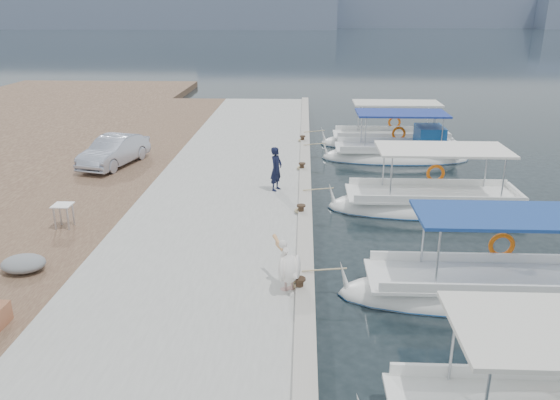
% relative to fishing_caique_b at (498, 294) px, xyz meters
% --- Properties ---
extents(ground, '(400.00, 400.00, 0.00)m').
position_rel_fishing_caique_b_xyz_m(ground, '(-4.53, 2.79, -0.12)').
color(ground, black).
rests_on(ground, ground).
extents(concrete_quay, '(6.00, 40.00, 0.50)m').
position_rel_fishing_caique_b_xyz_m(concrete_quay, '(-7.53, 7.79, 0.13)').
color(concrete_quay, '#A4A49F').
rests_on(concrete_quay, ground).
extents(quay_curb, '(0.44, 40.00, 0.12)m').
position_rel_fishing_caique_b_xyz_m(quay_curb, '(-4.75, 7.79, 0.44)').
color(quay_curb, '#A6A093').
rests_on(quay_curb, concrete_quay).
extents(cobblestone_strip, '(4.00, 40.00, 0.50)m').
position_rel_fishing_caique_b_xyz_m(cobblestone_strip, '(-12.53, 7.79, 0.13)').
color(cobblestone_strip, brown).
rests_on(cobblestone_strip, ground).
extents(distant_hills, '(330.00, 60.00, 18.00)m').
position_rel_fishing_caique_b_xyz_m(distant_hills, '(25.09, 204.28, 7.49)').
color(distant_hills, gray).
rests_on(distant_hills, ground).
extents(fishing_caique_b, '(7.88, 2.12, 2.83)m').
position_rel_fishing_caique_b_xyz_m(fishing_caique_b, '(0.00, 0.00, 0.00)').
color(fishing_caique_b, white).
rests_on(fishing_caique_b, ground).
extents(fishing_caique_c, '(7.40, 2.44, 2.83)m').
position_rel_fishing_caique_b_xyz_m(fishing_caique_c, '(-0.24, 6.30, -0.00)').
color(fishing_caique_c, white).
rests_on(fishing_caique_c, ground).
extents(fishing_caique_d, '(6.87, 2.38, 2.83)m').
position_rel_fishing_caique_b_xyz_m(fishing_caique_d, '(-0.39, 13.10, 0.07)').
color(fishing_caique_d, white).
rests_on(fishing_caique_d, ground).
extents(fishing_caique_e, '(7.29, 2.22, 2.83)m').
position_rel_fishing_caique_b_xyz_m(fishing_caique_e, '(-0.29, 15.91, 0.00)').
color(fishing_caique_e, white).
rests_on(fishing_caique_e, ground).
extents(mooring_bollards, '(0.28, 20.28, 0.33)m').
position_rel_fishing_caique_b_xyz_m(mooring_bollards, '(-4.88, 4.29, 0.57)').
color(mooring_bollards, black).
rests_on(mooring_bollards, concrete_quay).
extents(pelican, '(0.83, 1.40, 1.10)m').
position_rel_fishing_caique_b_xyz_m(pelican, '(-5.14, -0.64, 0.94)').
color(pelican, tan).
rests_on(pelican, concrete_quay).
extents(fisherman, '(0.59, 0.69, 1.59)m').
position_rel_fishing_caique_b_xyz_m(fisherman, '(-5.79, 6.75, 1.17)').
color(fisherman, black).
rests_on(fisherman, concrete_quay).
extents(parked_car, '(2.18, 3.97, 1.24)m').
position_rel_fishing_caique_b_xyz_m(parked_car, '(-12.73, 9.75, 0.99)').
color(parked_car, '#A9AFC1').
rests_on(parked_car, cobblestone_strip).
extents(tarp_bundle, '(1.10, 0.90, 0.40)m').
position_rel_fishing_caique_b_xyz_m(tarp_bundle, '(-11.81, 0.00, 0.58)').
color(tarp_bundle, slate).
rests_on(tarp_bundle, cobblestone_strip).
extents(folding_table, '(0.55, 0.55, 0.73)m').
position_rel_fishing_caique_b_xyz_m(folding_table, '(-11.98, 2.89, 0.90)').
color(folding_table, silver).
rests_on(folding_table, cobblestone_strip).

